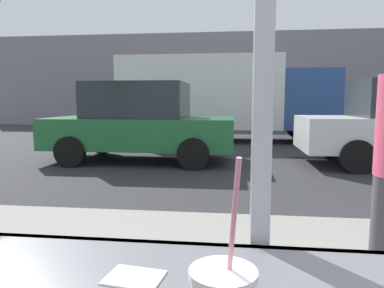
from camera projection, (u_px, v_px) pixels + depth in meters
name	position (u px, v px, depth m)	size (l,w,h in m)	color
ground_plane	(237.00, 155.00, 8.91)	(60.00, 60.00, 0.00)	#2D2D30
sidewalk_strip	(242.00, 281.00, 2.59)	(16.00, 2.80, 0.11)	gray
building_facade_far	(237.00, 80.00, 19.32)	(28.00, 1.20, 4.95)	gray
napkin_wrapper	(134.00, 278.00, 0.77)	(0.12, 0.09, 0.00)	white
parked_car_green	(141.00, 122.00, 8.02)	(4.13, 2.04, 1.77)	#236B38
box_truck	(223.00, 95.00, 12.05)	(7.08, 2.44, 2.81)	silver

